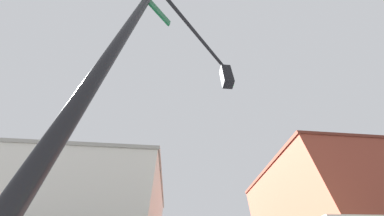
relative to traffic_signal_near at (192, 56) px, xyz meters
name	(u,v)px	position (x,y,z in m)	size (l,w,h in m)	color
traffic_signal_near	(192,56)	(0.00, 0.00, 0.00)	(2.57, 2.51, 6.24)	black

